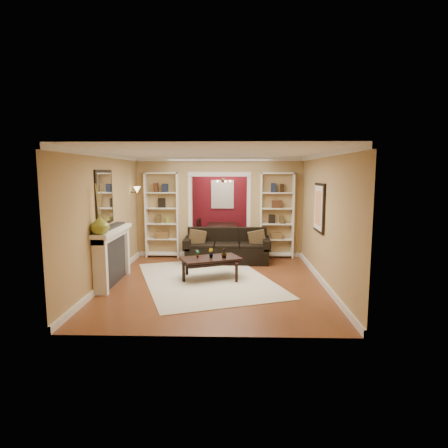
{
  "coord_description": "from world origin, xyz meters",
  "views": [
    {
      "loc": [
        0.39,
        -9.0,
        2.3
      ],
      "look_at": [
        0.18,
        -0.8,
        1.16
      ],
      "focal_mm": 30.0,
      "sensor_mm": 36.0,
      "label": 1
    }
  ],
  "objects_px": {
    "bookshelf_left": "(162,215)",
    "dining_table": "(223,235)",
    "coffee_table": "(211,268)",
    "sofa": "(227,246)",
    "fireplace": "(114,256)",
    "bookshelf_right": "(277,215)"
  },
  "relations": [
    {
      "from": "coffee_table",
      "to": "bookshelf_left",
      "type": "xyz_separation_m",
      "value": [
        -1.45,
        2.12,
        0.92
      ]
    },
    {
      "from": "dining_table",
      "to": "coffee_table",
      "type": "bearing_deg",
      "value": 177.67
    },
    {
      "from": "sofa",
      "to": "coffee_table",
      "type": "xyz_separation_m",
      "value": [
        -0.32,
        -1.54,
        -0.19
      ]
    },
    {
      "from": "bookshelf_left",
      "to": "bookshelf_right",
      "type": "relative_size",
      "value": 1.0
    },
    {
      "from": "dining_table",
      "to": "bookshelf_left",
      "type": "bearing_deg",
      "value": 138.65
    },
    {
      "from": "bookshelf_left",
      "to": "fireplace",
      "type": "height_order",
      "value": "bookshelf_left"
    },
    {
      "from": "sofa",
      "to": "dining_table",
      "type": "height_order",
      "value": "sofa"
    },
    {
      "from": "bookshelf_right",
      "to": "dining_table",
      "type": "bearing_deg",
      "value": 129.18
    },
    {
      "from": "bookshelf_left",
      "to": "dining_table",
      "type": "relative_size",
      "value": 1.32
    },
    {
      "from": "sofa",
      "to": "fireplace",
      "type": "bearing_deg",
      "value": -139.82
    },
    {
      "from": "coffee_table",
      "to": "sofa",
      "type": "bearing_deg",
      "value": 54.86
    },
    {
      "from": "bookshelf_left",
      "to": "bookshelf_right",
      "type": "height_order",
      "value": "same"
    },
    {
      "from": "coffee_table",
      "to": "fireplace",
      "type": "distance_m",
      "value": 2.06
    },
    {
      "from": "bookshelf_left",
      "to": "dining_table",
      "type": "height_order",
      "value": "bookshelf_left"
    },
    {
      "from": "sofa",
      "to": "bookshelf_left",
      "type": "distance_m",
      "value": 2.0
    },
    {
      "from": "coffee_table",
      "to": "bookshelf_right",
      "type": "distance_m",
      "value": 2.84
    },
    {
      "from": "coffee_table",
      "to": "bookshelf_left",
      "type": "bearing_deg",
      "value": 100.96
    },
    {
      "from": "fireplace",
      "to": "dining_table",
      "type": "relative_size",
      "value": 0.98
    },
    {
      "from": "coffee_table",
      "to": "fireplace",
      "type": "xyz_separation_m",
      "value": [
        -1.99,
        -0.41,
        0.35
      ]
    },
    {
      "from": "bookshelf_left",
      "to": "fireplace",
      "type": "distance_m",
      "value": 2.65
    },
    {
      "from": "bookshelf_right",
      "to": "dining_table",
      "type": "xyz_separation_m",
      "value": [
        -1.49,
        1.83,
        -0.84
      ]
    },
    {
      "from": "sofa",
      "to": "fireplace",
      "type": "xyz_separation_m",
      "value": [
        -2.31,
        -1.95,
        0.15
      ]
    }
  ]
}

